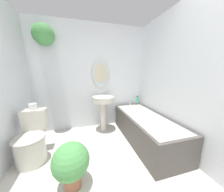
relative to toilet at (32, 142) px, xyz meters
The scene contains 8 objects.
wall_back 1.63m from the toilet, 45.06° to the left, with size 2.69×0.39×2.40m.
wall_right 2.51m from the toilet, ahead, with size 0.06×2.45×2.40m.
toilet is the anchor object (origin of this frame).
pedestal_sink 1.40m from the toilet, 26.58° to the left, with size 0.48×0.48×0.90m.
bathtub 1.93m from the toilet, ahead, with size 0.69×1.67×0.58m.
shampoo_bottle 2.28m from the toilet, 18.96° to the left, with size 0.06×0.06×0.17m.
potted_plant 0.87m from the toilet, 45.55° to the right, with size 0.41×0.41×0.56m.
toilet_paper_roll 0.54m from the toilet, 90.00° to the left, with size 0.11×0.11×0.10m.
Camera 1 is at (-0.24, -0.36, 1.31)m, focal length 18.00 mm.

